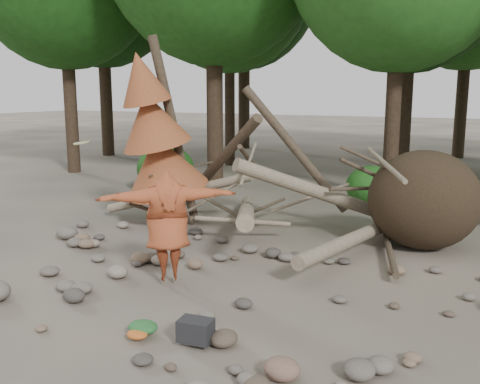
% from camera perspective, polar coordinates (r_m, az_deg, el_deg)
% --- Properties ---
extents(ground, '(120.00, 120.00, 0.00)m').
position_cam_1_polar(ground, '(8.28, -4.23, -11.37)').
color(ground, '#514C44').
rests_on(ground, ground).
extents(deadfall_pile, '(8.55, 5.24, 3.30)m').
position_cam_1_polar(deadfall_pile, '(11.20, 16.03, -0.80)').
color(deadfall_pile, '#332619').
rests_on(deadfall_pile, ground).
extents(dead_conifer, '(2.06, 2.16, 4.35)m').
position_cam_1_polar(dead_conifer, '(12.24, -8.94, 5.92)').
color(dead_conifer, '#4C3F30').
rests_on(dead_conifer, ground).
extents(bush_left, '(1.80, 1.80, 1.44)m').
position_cam_1_polar(bush_left, '(16.88, -7.94, 2.49)').
color(bush_left, '#1B4D14').
rests_on(bush_left, ground).
extents(bush_mid, '(1.40, 1.40, 1.12)m').
position_cam_1_polar(bush_mid, '(14.95, 13.87, 0.59)').
color(bush_mid, '#24621C').
rests_on(bush_mid, ground).
extents(frisbee_thrower, '(2.96, 1.87, 2.20)m').
position_cam_1_polar(frisbee_thrower, '(8.68, -7.73, -3.56)').
color(frisbee_thrower, '#9E4323').
rests_on(frisbee_thrower, ground).
extents(backpack, '(0.44, 0.32, 0.28)m').
position_cam_1_polar(backpack, '(6.87, -4.75, -14.94)').
color(backpack, black).
rests_on(backpack, ground).
extents(cloth_green, '(0.40, 0.34, 0.15)m').
position_cam_1_polar(cloth_green, '(7.21, -10.29, -14.34)').
color(cloth_green, '#255E2A').
rests_on(cloth_green, ground).
extents(cloth_orange, '(0.28, 0.23, 0.10)m').
position_cam_1_polar(cloth_orange, '(7.09, -10.89, -15.05)').
color(cloth_orange, '#BB5820').
rests_on(cloth_orange, ground).
extents(boulder_front_right, '(0.41, 0.37, 0.25)m').
position_cam_1_polar(boulder_front_right, '(6.17, 4.51, -18.28)').
color(boulder_front_right, '#7B5C4D').
rests_on(boulder_front_right, ground).
extents(boulder_mid_left, '(0.48, 0.43, 0.29)m').
position_cam_1_polar(boulder_mid_left, '(11.98, -17.97, -4.14)').
color(boulder_mid_left, '#686157').
rests_on(boulder_mid_left, ground).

